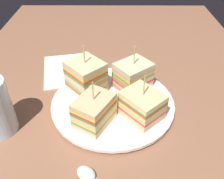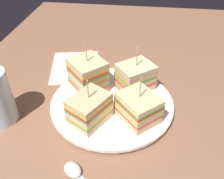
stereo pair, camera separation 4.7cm
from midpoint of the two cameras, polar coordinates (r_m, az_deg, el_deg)
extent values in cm
cube|color=#8A5C42|center=(50.10, -2.68, -4.78)|extent=(121.11, 73.62, 1.80)
cylinder|color=white|center=(49.29, -2.72, -3.76)|extent=(15.34, 15.34, 0.58)
cylinder|color=white|center=(48.87, -2.74, -3.20)|extent=(24.74, 24.74, 0.71)
cube|color=beige|center=(44.34, -7.36, -7.39)|extent=(8.67, 8.07, 0.94)
cube|color=#9E7242|center=(46.25, -4.84, -4.83)|extent=(2.86, 4.58, 0.94)
cube|color=pink|center=(43.85, -7.44, -6.75)|extent=(8.67, 8.07, 0.45)
cube|color=green|center=(43.54, -7.48, -6.34)|extent=(8.67, 8.07, 0.45)
cube|color=yellow|center=(43.23, -7.53, -5.91)|extent=(8.67, 8.07, 0.45)
cube|color=beige|center=(42.76, -7.61, -5.24)|extent=(8.67, 8.07, 0.94)
cube|color=#B2844C|center=(44.73, -4.99, -2.69)|extent=(2.86, 4.58, 0.94)
cube|color=#529344|center=(42.29, -7.68, -4.56)|extent=(8.67, 8.07, 0.45)
cube|color=red|center=(41.99, -7.73, -4.11)|extent=(8.67, 8.07, 0.45)
cube|color=yellow|center=(41.69, -7.79, -3.66)|extent=(8.67, 8.07, 0.45)
cube|color=#D9B781|center=(41.23, -7.87, -2.94)|extent=(8.67, 8.07, 0.94)
cylinder|color=tan|center=(39.78, -8.14, -0.46)|extent=(0.24, 0.24, 3.62)
cube|color=#DDB680|center=(45.30, 3.82, -5.81)|extent=(9.13, 9.03, 1.03)
cube|color=#9E7242|center=(47.09, 0.92, -3.65)|extent=(4.04, 4.52, 1.03)
cube|color=pink|center=(44.80, 3.86, -5.14)|extent=(9.13, 9.03, 0.41)
cube|color=red|center=(44.52, 3.88, -4.76)|extent=(9.13, 9.03, 0.41)
cube|color=tan|center=(44.04, 3.92, -4.08)|extent=(9.13, 9.03, 1.03)
cube|color=#B2844C|center=(45.88, 0.94, -1.93)|extent=(4.04, 4.52, 1.03)
cube|color=#E1C85E|center=(43.56, 3.96, -3.37)|extent=(9.13, 9.03, 0.41)
cube|color=#C83F2F|center=(43.29, 3.98, -2.97)|extent=(9.13, 9.03, 0.41)
cube|color=#448E41|center=(43.02, 4.00, -2.56)|extent=(9.13, 9.03, 0.41)
cube|color=beige|center=(42.56, 4.05, -1.83)|extent=(9.13, 9.03, 1.03)
cylinder|color=tan|center=(40.97, 4.20, 0.91)|extent=(0.24, 0.24, 4.08)
cube|color=#E4CA8A|center=(52.33, 2.16, 1.24)|extent=(8.82, 9.02, 0.98)
cube|color=#9E7242|center=(50.64, -0.81, -0.19)|extent=(4.59, 3.70, 0.98)
cube|color=pink|center=(51.88, 2.18, 1.91)|extent=(8.82, 9.02, 0.54)
cube|color=red|center=(51.56, 2.19, 2.39)|extent=(8.82, 9.02, 0.54)
cube|color=beige|center=(51.12, 2.21, 3.08)|extent=(8.82, 9.02, 0.98)
cube|color=#B2844C|center=(49.39, -0.83, 1.69)|extent=(4.59, 3.70, 0.98)
cube|color=#60AA45|center=(50.69, 2.23, 3.79)|extent=(8.82, 9.02, 0.54)
cube|color=#F0C45B|center=(50.39, 2.25, 4.29)|extent=(8.82, 9.02, 0.54)
cube|color=#E0A197|center=(50.09, 2.26, 4.81)|extent=(8.82, 9.02, 0.54)
cube|color=beige|center=(49.68, 2.28, 5.54)|extent=(8.82, 9.02, 0.98)
cylinder|color=tan|center=(48.36, 2.36, 8.07)|extent=(0.24, 0.24, 4.09)
cube|color=beige|center=(51.77, -8.76, 0.36)|extent=(9.30, 9.26, 1.08)
cube|color=#9E7242|center=(49.53, -6.46, -1.42)|extent=(4.33, 4.61, 1.08)
cube|color=red|center=(51.27, -8.85, 1.10)|extent=(9.30, 9.26, 0.59)
cube|color=#58AB40|center=(50.92, -8.91, 1.63)|extent=(9.30, 9.26, 0.59)
cube|color=pink|center=(50.58, -8.98, 2.16)|extent=(9.30, 9.26, 0.59)
cube|color=beige|center=(50.10, -9.07, 2.94)|extent=(9.30, 9.26, 1.08)
cube|color=#B2844C|center=(47.78, -6.69, 1.22)|extent=(4.33, 4.61, 1.08)
cube|color=#54A14A|center=(49.63, -9.16, 3.72)|extent=(9.30, 9.26, 0.59)
cube|color=#E14733|center=(49.30, -9.23, 4.29)|extent=(9.30, 9.26, 0.59)
cube|color=#F1C952|center=(48.98, -9.30, 4.86)|extent=(9.30, 9.26, 0.59)
cube|color=beige|center=(48.53, -9.40, 5.69)|extent=(9.30, 9.26, 1.08)
cylinder|color=tan|center=(47.31, -9.69, 8.14)|extent=(0.24, 0.24, 3.73)
ellipsoid|color=silver|center=(39.23, -10.03, -19.21)|extent=(3.92, 4.03, 1.00)
cube|color=white|center=(61.35, -12.64, 4.67)|extent=(16.72, 14.50, 0.50)
camera|label=1|loc=(0.02, -92.86, -2.25)|focal=38.52mm
camera|label=2|loc=(0.02, 87.14, 2.25)|focal=38.52mm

